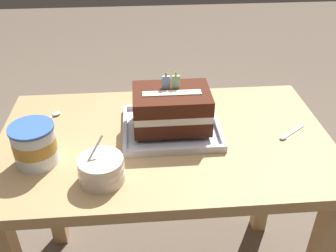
{
  "coord_description": "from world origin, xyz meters",
  "views": [
    {
      "loc": [
        -0.07,
        -0.99,
        1.42
      ],
      "look_at": [
        0.01,
        0.02,
        0.76
      ],
      "focal_mm": 41.29,
      "sensor_mm": 36.0,
      "label": 1
    }
  ],
  "objects_px": {
    "bowl_stack": "(101,169)",
    "serving_spoon_by_bowls": "(53,115)",
    "ice_cream_tub": "(35,144)",
    "foil_tray": "(171,129)",
    "serving_spoon_near_tray": "(288,135)",
    "birthday_cake": "(171,108)"
  },
  "relations": [
    {
      "from": "foil_tray",
      "to": "ice_cream_tub",
      "type": "distance_m",
      "value": 0.42
    },
    {
      "from": "birthday_cake",
      "to": "serving_spoon_near_tray",
      "type": "xyz_separation_m",
      "value": [
        0.36,
        -0.06,
        -0.08
      ]
    },
    {
      "from": "serving_spoon_by_bowls",
      "to": "ice_cream_tub",
      "type": "bearing_deg",
      "value": -90.37
    },
    {
      "from": "bowl_stack",
      "to": "serving_spoon_by_bowls",
      "type": "distance_m",
      "value": 0.39
    },
    {
      "from": "foil_tray",
      "to": "serving_spoon_by_bowls",
      "type": "distance_m",
      "value": 0.41
    },
    {
      "from": "bowl_stack",
      "to": "serving_spoon_by_bowls",
      "type": "bearing_deg",
      "value": 118.97
    },
    {
      "from": "birthday_cake",
      "to": "serving_spoon_by_bowls",
      "type": "distance_m",
      "value": 0.42
    },
    {
      "from": "bowl_stack",
      "to": "ice_cream_tub",
      "type": "xyz_separation_m",
      "value": [
        -0.19,
        0.09,
        0.03
      ]
    },
    {
      "from": "serving_spoon_by_bowls",
      "to": "bowl_stack",
      "type": "bearing_deg",
      "value": -61.03
    },
    {
      "from": "foil_tray",
      "to": "serving_spoon_by_bowls",
      "type": "bearing_deg",
      "value": 163.55
    },
    {
      "from": "foil_tray",
      "to": "serving_spoon_near_tray",
      "type": "bearing_deg",
      "value": -9.67
    },
    {
      "from": "serving_spoon_near_tray",
      "to": "birthday_cake",
      "type": "bearing_deg",
      "value": 170.32
    },
    {
      "from": "birthday_cake",
      "to": "bowl_stack",
      "type": "xyz_separation_m",
      "value": [
        -0.21,
        -0.22,
        -0.05
      ]
    },
    {
      "from": "bowl_stack",
      "to": "ice_cream_tub",
      "type": "relative_size",
      "value": 1.01
    },
    {
      "from": "foil_tray",
      "to": "serving_spoon_near_tray",
      "type": "relative_size",
      "value": 2.85
    },
    {
      "from": "birthday_cake",
      "to": "serving_spoon_near_tray",
      "type": "relative_size",
      "value": 2.19
    },
    {
      "from": "serving_spoon_near_tray",
      "to": "serving_spoon_by_bowls",
      "type": "bearing_deg",
      "value": 166.76
    },
    {
      "from": "birthday_cake",
      "to": "serving_spoon_by_bowls",
      "type": "xyz_separation_m",
      "value": [
        -0.4,
        0.12,
        -0.08
      ]
    },
    {
      "from": "foil_tray",
      "to": "ice_cream_tub",
      "type": "relative_size",
      "value": 2.48
    },
    {
      "from": "foil_tray",
      "to": "ice_cream_tub",
      "type": "height_order",
      "value": "ice_cream_tub"
    },
    {
      "from": "birthday_cake",
      "to": "serving_spoon_by_bowls",
      "type": "relative_size",
      "value": 2.39
    },
    {
      "from": "bowl_stack",
      "to": "ice_cream_tub",
      "type": "bearing_deg",
      "value": 153.93
    }
  ]
}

